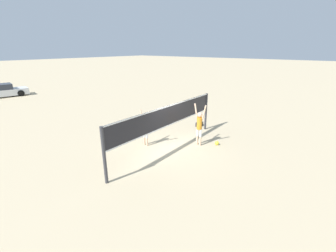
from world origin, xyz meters
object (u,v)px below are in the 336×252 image
Objects in this scene: player_spiker at (199,124)px; volleyball at (217,143)px; gear_bag at (199,124)px; parked_car_near at (4,91)px; player_blocker at (145,127)px; volleyball_net at (168,120)px.

player_spiker is 10.00× the size of volleyball.
parked_car_near reaches higher than gear_bag.
gear_bag reaches higher than volleyball.
volleyball is at bearing -73.67° from parked_car_near.
parked_car_near is at bearing 96.12° from volleyball.
player_blocker is (-1.79, 2.21, -0.17)m from player_spiker.
gear_bag is (4.47, -0.67, -0.89)m from player_blocker.
player_spiker is at bearing -74.95° from parked_car_near.
player_blocker is at bearing -79.41° from parked_car_near.
player_blocker is at bearing 128.59° from volleyball.
player_spiker is 1.46m from volleyball.
volleyball_net reaches higher than player_blocker.
player_spiker reaches higher than volleyball.
player_blocker is 3.64× the size of gear_bag.
player_blocker is at bearing 171.45° from gear_bag.
volleyball_net is at bearing 14.91° from player_blocker.
player_spiker reaches higher than player_blocker.
parked_car_near is (-4.61, 21.20, 0.47)m from gear_bag.
player_blocker reaches higher than parked_car_near.
parked_car_near is at bearing 102.26° from gear_bag.
volleyball_net reaches higher than player_spiker.
player_blocker is (-0.33, 1.26, -0.59)m from volleyball_net.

